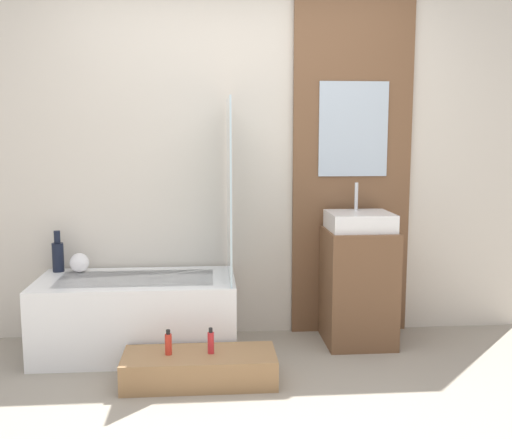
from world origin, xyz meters
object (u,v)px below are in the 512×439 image
bottle_soap_primary (168,343)px  bottle_soap_secondary (211,342)px  bathtub (137,315)px  wooden_step_bench (200,368)px  vase_round_light (79,263)px  vase_tall_dark (58,255)px  sink (360,221)px

bottle_soap_primary → bottle_soap_secondary: (0.24, -0.00, 0.00)m
bathtub → wooden_step_bench: bearing=-52.0°
bathtub → vase_round_light: size_ratio=9.84×
vase_tall_dark → bottle_soap_primary: (0.79, -0.78, -0.38)m
vase_tall_dark → bottle_soap_secondary: 1.35m
bathtub → bottle_soap_primary: bathtub is taller
bathtub → bottle_soap_secondary: size_ratio=8.43×
bathtub → bottle_soap_secondary: bearing=-47.9°
wooden_step_bench → sink: sink is taller
vase_tall_dark → bottle_soap_primary: size_ratio=1.91×
vase_round_light → sink: bearing=-4.3°
bathtub → vase_round_light: bearing=152.1°
bathtub → wooden_step_bench: (0.42, -0.53, -0.17)m
wooden_step_bench → vase_tall_dark: size_ratio=3.13×
wooden_step_bench → vase_tall_dark: bearing=141.4°
vase_tall_dark → bottle_soap_secondary: bearing=-36.8°
bathtub → bottle_soap_secondary: (0.48, -0.53, -0.01)m
vase_round_light → bottle_soap_secondary: vase_round_light is taller
vase_tall_dark → bottle_soap_primary: bearing=-44.3°
sink → vase_tall_dark: bearing=175.3°
wooden_step_bench → bottle_soap_primary: 0.24m
wooden_step_bench → bottle_soap_primary: bearing=180.0°
bottle_soap_primary → bottle_soap_secondary: size_ratio=0.97×
vase_tall_dark → bottle_soap_secondary: (1.04, -0.78, -0.37)m
vase_tall_dark → vase_round_light: bearing=-10.2°
bathtub → sink: sink is taller
vase_tall_dark → vase_round_light: size_ratio=2.16×
wooden_step_bench → vase_round_light: 1.21m
sink → vase_round_light: sink is taller
vase_tall_dark → vase_round_light: (0.15, -0.03, -0.05)m
bathtub → wooden_step_bench: size_ratio=1.45×
vase_round_light → bathtub: bearing=-27.9°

